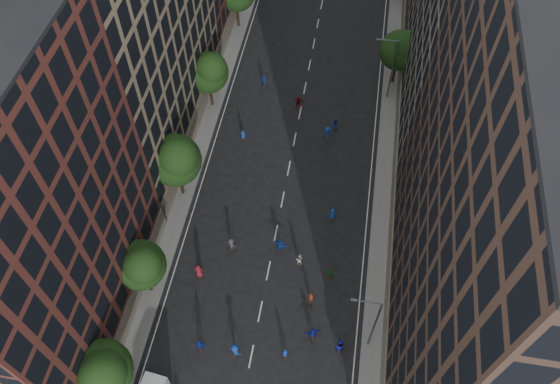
# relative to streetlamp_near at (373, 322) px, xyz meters

# --- Properties ---
(ground) EXTENTS (240.00, 240.00, 0.00)m
(ground) POSITION_rel_streetlamp_near_xyz_m (-10.37, 28.00, -5.17)
(ground) COLOR black
(ground) RESTS_ON ground
(sidewalk_left) EXTENTS (4.00, 105.00, 0.15)m
(sidewalk_left) POSITION_rel_streetlamp_near_xyz_m (-22.37, 35.50, -5.09)
(sidewalk_left) COLOR slate
(sidewalk_left) RESTS_ON ground
(sidewalk_right) EXTENTS (4.00, 105.00, 0.15)m
(sidewalk_right) POSITION_rel_streetlamp_near_xyz_m (1.63, 35.50, -5.09)
(sidewalk_right) COLOR slate
(sidewalk_right) RESTS_ON ground
(bldg_left_a) EXTENTS (14.00, 22.00, 30.00)m
(bldg_left_a) POSITION_rel_streetlamp_near_xyz_m (-29.37, -1.00, 9.83)
(bldg_left_a) COLOR brown
(bldg_left_a) RESTS_ON ground
(bldg_left_b) EXTENTS (14.00, 26.00, 34.00)m
(bldg_left_b) POSITION_rel_streetlamp_near_xyz_m (-29.37, 23.00, 11.83)
(bldg_left_b) COLOR #8F7B5D
(bldg_left_b) RESTS_ON ground
(bldg_right_a) EXTENTS (14.00, 30.00, 36.00)m
(bldg_right_a) POSITION_rel_streetlamp_near_xyz_m (8.63, 3.00, 12.83)
(bldg_right_a) COLOR #493227
(bldg_right_a) RESTS_ON ground
(tree_left_0) EXTENTS (5.20, 5.20, 8.83)m
(tree_left_0) POSITION_rel_streetlamp_near_xyz_m (-21.38, -8.15, 0.79)
(tree_left_0) COLOR black
(tree_left_0) RESTS_ON ground
(tree_left_1) EXTENTS (4.80, 4.80, 8.21)m
(tree_left_1) POSITION_rel_streetlamp_near_xyz_m (-21.39, 1.86, 0.38)
(tree_left_1) COLOR black
(tree_left_1) RESTS_ON ground
(tree_left_2) EXTENTS (5.60, 5.60, 9.45)m
(tree_left_2) POSITION_rel_streetlamp_near_xyz_m (-21.36, 13.83, 1.19)
(tree_left_2) COLOR black
(tree_left_2) RESTS_ON ground
(tree_left_3) EXTENTS (5.00, 5.00, 8.58)m
(tree_left_3) POSITION_rel_streetlamp_near_xyz_m (-21.38, 27.85, 0.65)
(tree_left_3) COLOR black
(tree_left_3) RESTS_ON ground
(tree_right_a) EXTENTS (5.00, 5.00, 8.39)m
(tree_right_a) POSITION_rel_streetlamp_near_xyz_m (1.02, 35.85, 0.46)
(tree_right_a) COLOR black
(tree_right_a) RESTS_ON ground
(streetlamp_near) EXTENTS (2.64, 0.22, 9.06)m
(streetlamp_near) POSITION_rel_streetlamp_near_xyz_m (0.00, 0.00, 0.00)
(streetlamp_near) COLOR #595B60
(streetlamp_near) RESTS_ON ground
(streetlamp_far) EXTENTS (2.64, 0.22, 9.06)m
(streetlamp_far) POSITION_rel_streetlamp_near_xyz_m (0.00, 33.00, 0.00)
(streetlamp_far) COLOR #595B60
(streetlamp_far) RESTS_ON ground
(skater_1) EXTENTS (0.68, 0.55, 1.61)m
(skater_1) POSITION_rel_streetlamp_near_xyz_m (-7.25, -2.49, -4.36)
(skater_1) COLOR #1642B3
(skater_1) RESTS_ON ground
(skater_2) EXTENTS (1.06, 0.89, 1.94)m
(skater_2) POSITION_rel_streetlamp_near_xyz_m (-2.49, -0.98, -4.20)
(skater_2) COLOR #13179C
(skater_2) RESTS_ON ground
(skater_3) EXTENTS (1.41, 1.13, 1.90)m
(skater_3) POSITION_rel_streetlamp_near_xyz_m (-11.79, -3.05, -4.22)
(skater_3) COLOR #153AAD
(skater_3) RESTS_ON ground
(skater_4) EXTENTS (1.16, 0.57, 1.91)m
(skater_4) POSITION_rel_streetlamp_near_xyz_m (-15.11, -3.08, -4.21)
(skater_4) COLOR #1531B2
(skater_4) RESTS_ON ground
(skater_5) EXTENTS (1.58, 1.02, 1.63)m
(skater_5) POSITION_rel_streetlamp_near_xyz_m (-5.02, -0.17, -4.35)
(skater_5) COLOR #141FA6
(skater_5) RESTS_ON ground
(skater_6) EXTENTS (0.96, 0.69, 1.84)m
(skater_6) POSITION_rel_streetlamp_near_xyz_m (-17.15, 4.31, -4.25)
(skater_6) COLOR maroon
(skater_6) RESTS_ON ground
(skater_7) EXTENTS (0.57, 0.38, 1.52)m
(skater_7) POSITION_rel_streetlamp_near_xyz_m (-5.67, 3.41, -4.41)
(skater_7) COLOR maroon
(skater_7) RESTS_ON ground
(skater_8) EXTENTS (0.84, 0.68, 1.64)m
(skater_8) POSITION_rel_streetlamp_near_xyz_m (-7.39, 7.35, -4.35)
(skater_8) COLOR silver
(skater_8) RESTS_ON ground
(skater_9) EXTENTS (1.26, 0.98, 1.71)m
(skater_9) POSITION_rel_streetlamp_near_xyz_m (-14.59, 7.93, -4.31)
(skater_9) COLOR #403F44
(skater_9) RESTS_ON ground
(skater_10) EXTENTS (1.06, 0.72, 1.68)m
(skater_10) POSITION_rel_streetlamp_near_xyz_m (-4.10, 6.30, -4.33)
(skater_10) COLOR #206C27
(skater_10) RESTS_ON ground
(skater_11) EXTENTS (1.79, 0.92, 1.84)m
(skater_11) POSITION_rel_streetlamp_near_xyz_m (-9.54, 8.57, -4.25)
(skater_11) COLOR #153CAB
(skater_11) RESTS_ON ground
(skater_12) EXTENTS (0.89, 0.68, 1.63)m
(skater_12) POSITION_rel_streetlamp_near_xyz_m (-4.64, 13.43, -4.35)
(skater_12) COLOR #1647B3
(skater_12) RESTS_ON ground
(skater_13) EXTENTS (0.67, 0.48, 1.69)m
(skater_13) POSITION_rel_streetlamp_near_xyz_m (-16.48, 22.85, -4.32)
(skater_13) COLOR #164AB7
(skater_13) RESTS_ON ground
(skater_14) EXTENTS (1.03, 0.91, 1.76)m
(skater_14) POSITION_rel_streetlamp_near_xyz_m (-5.78, 26.44, -4.29)
(skater_14) COLOR blue
(skater_14) RESTS_ON ground
(skater_15) EXTENTS (1.35, 1.07, 1.83)m
(skater_15) POSITION_rel_streetlamp_near_xyz_m (-6.52, 24.83, -4.25)
(skater_15) COLOR #143CA4
(skater_15) RESTS_ON ground
(skater_16) EXTENTS (1.09, 0.65, 1.73)m
(skater_16) POSITION_rel_streetlamp_near_xyz_m (-15.70, 32.51, -4.30)
(skater_16) COLOR #1449A5
(skater_16) RESTS_ON ground
(skater_17) EXTENTS (1.56, 0.51, 1.68)m
(skater_17) POSITION_rel_streetlamp_near_xyz_m (-10.73, 29.48, -4.33)
(skater_17) COLOR maroon
(skater_17) RESTS_ON ground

